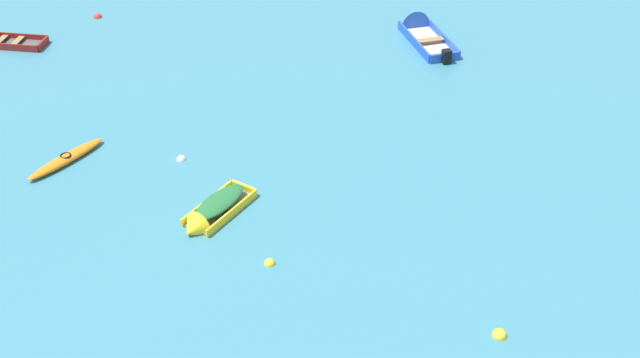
% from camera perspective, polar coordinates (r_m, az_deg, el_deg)
% --- Properties ---
extents(kayak_orange_back_row_right, '(2.10, 2.94, 0.30)m').
position_cam_1_polar(kayak_orange_back_row_right, '(28.79, -17.43, 1.38)').
color(kayak_orange_back_row_right, orange).
rests_on(kayak_orange_back_row_right, ground_plane).
extents(rowboat_blue_near_left, '(2.70, 4.43, 1.29)m').
position_cam_1_polar(rowboat_blue_near_left, '(36.71, 6.97, 10.40)').
color(rowboat_blue_near_left, beige).
rests_on(rowboat_blue_near_left, ground_plane).
extents(rowboat_yellow_far_right, '(2.21, 2.98, 0.93)m').
position_cam_1_polar(rowboat_yellow_far_right, '(25.07, -7.77, -2.43)').
color(rowboat_yellow_far_right, gray).
rests_on(rowboat_yellow_far_right, ground_plane).
extents(mooring_buoy_near_foreground, '(0.38, 0.38, 0.38)m').
position_cam_1_polar(mooring_buoy_near_foreground, '(39.48, -15.37, 10.92)').
color(mooring_buoy_near_foreground, red).
rests_on(mooring_buoy_near_foreground, ground_plane).
extents(mooring_buoy_far_field, '(0.32, 0.32, 0.32)m').
position_cam_1_polar(mooring_buoy_far_field, '(23.42, -3.56, -5.98)').
color(mooring_buoy_far_field, yellow).
rests_on(mooring_buoy_far_field, ground_plane).
extents(mooring_buoy_between_boats_left, '(0.32, 0.32, 0.32)m').
position_cam_1_polar(mooring_buoy_between_boats_left, '(28.07, -9.74, 1.35)').
color(mooring_buoy_between_boats_left, silver).
rests_on(mooring_buoy_between_boats_left, ground_plane).
extents(mooring_buoy_central, '(0.39, 0.39, 0.39)m').
position_cam_1_polar(mooring_buoy_central, '(21.83, 12.52, -10.71)').
color(mooring_buoy_central, yellow).
rests_on(mooring_buoy_central, ground_plane).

